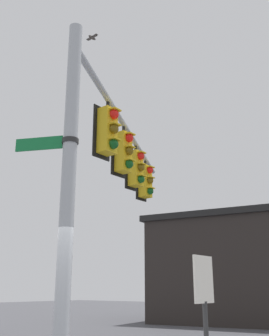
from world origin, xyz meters
TOP-DOWN VIEW (x-y plane):
  - signal_pole at (0.00, 0.00)m, footprint 0.23×0.23m
  - mast_arm at (-3.66, -1.74)m, footprint 7.39×3.60m
  - traffic_light_nearest_pole at (-1.91, -0.88)m, footprint 0.54×0.49m
  - traffic_light_mid_inner at (-3.25, -1.52)m, footprint 0.54×0.49m
  - traffic_light_mid_outer at (-4.59, -2.16)m, footprint 0.54×0.49m
  - traffic_light_arm_end at (-5.93, -2.79)m, footprint 0.54×0.49m
  - street_name_sign at (0.12, -0.25)m, footprint 0.57×1.03m
  - bird_flying at (-3.48, -3.04)m, footprint 0.30×0.45m
  - storefront_building at (-15.99, -2.61)m, footprint 8.90×11.88m
  - tree_by_storefront at (-18.93, -4.54)m, footprint 3.47×3.47m
  - historical_marker at (-1.88, 1.32)m, footprint 0.60×0.08m

SIDE VIEW (x-z plane):
  - historical_marker at x=-1.88m, z-range 0.34..2.47m
  - storefront_building at x=-15.99m, z-range 0.01..5.16m
  - signal_pole at x=0.00m, z-range 0.00..6.13m
  - street_name_sign at x=0.12m, z-range 3.81..4.03m
  - tree_by_storefront at x=-18.93m, z-range 1.36..7.61m
  - traffic_light_nearest_pole at x=-1.91m, z-range 4.29..5.61m
  - traffic_light_mid_inner at x=-3.25m, z-range 4.29..5.61m
  - traffic_light_mid_outer at x=-4.59m, z-range 4.29..5.61m
  - traffic_light_arm_end at x=-5.93m, z-range 4.29..5.61m
  - mast_arm at x=-3.66m, z-range 5.65..5.79m
  - bird_flying at x=-3.48m, z-range 9.08..9.18m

